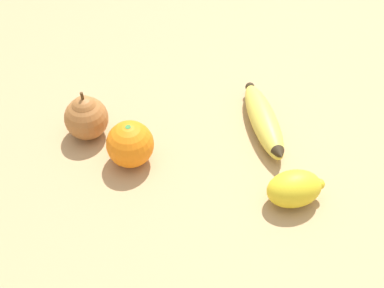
# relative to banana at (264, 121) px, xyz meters

# --- Properties ---
(ground_plane) EXTENTS (3.00, 3.00, 0.00)m
(ground_plane) POSITION_rel_banana_xyz_m (-0.00, -0.04, -0.02)
(ground_plane) COLOR tan
(banana) EXTENTS (0.17, 0.15, 0.04)m
(banana) POSITION_rel_banana_xyz_m (0.00, 0.00, 0.00)
(banana) COLOR #DBCC4C
(banana) RESTS_ON ground_plane
(orange) EXTENTS (0.08, 0.08, 0.08)m
(orange) POSITION_rel_banana_xyz_m (0.17, -0.15, 0.02)
(orange) COLOR orange
(orange) RESTS_ON ground_plane
(pear) EXTENTS (0.07, 0.07, 0.09)m
(pear) POSITION_rel_banana_xyz_m (0.16, -0.25, 0.02)
(pear) COLOR #A36633
(pear) RESTS_ON ground_plane
(lemon) EXTENTS (0.10, 0.10, 0.06)m
(lemon) POSITION_rel_banana_xyz_m (0.12, 0.10, 0.01)
(lemon) COLOR yellow
(lemon) RESTS_ON ground_plane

